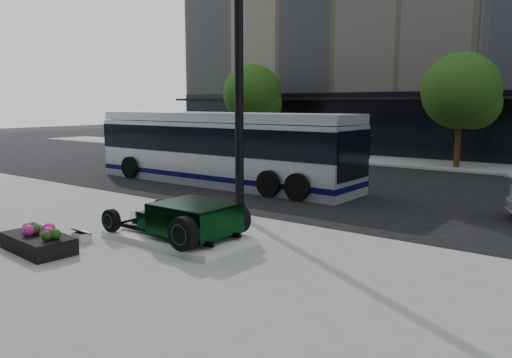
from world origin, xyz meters
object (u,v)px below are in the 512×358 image
Objects in this scene: flower_planter at (38,242)px; transit_bus at (221,148)px; hot_rod at (188,218)px; lamppost at (239,83)px.

transit_bus reaches higher than flower_planter.
flower_planter is at bearing -70.81° from transit_bus.
hot_rod is 3.25m from flower_planter.
hot_rod is at bearing -53.48° from transit_bus.
lamppost is at bearing 75.27° from flower_planter.
hot_rod reaches higher than flower_planter.
transit_bus is at bearing 135.48° from lamppost.
lamppost is 6.45m from flower_planter.
transit_bus is (-4.86, 4.78, -2.36)m from lamppost.
flower_planter is 0.16× the size of transit_bus.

